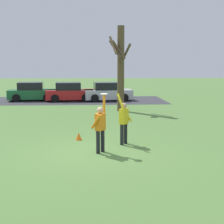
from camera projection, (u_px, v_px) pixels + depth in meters
ground_plane at (90, 153)px, 11.04m from camera, size 120.00×120.00×0.00m
person_catcher at (100, 126)px, 10.89m from camera, size 0.54×0.57×2.08m
person_defender at (124, 120)px, 12.06m from camera, size 0.64×0.66×2.05m
frisbee_disc at (104, 94)px, 10.90m from camera, size 0.26×0.26×0.02m
parked_car_green at (32, 92)px, 26.89m from camera, size 4.28×2.40×1.59m
parked_car_red at (69, 92)px, 26.63m from camera, size 4.28×2.40×1.59m
parked_car_silver at (108, 92)px, 26.80m from camera, size 4.28×2.40×1.59m
parking_strip at (73, 100)px, 27.05m from camera, size 16.13×6.40×0.01m
bare_tree_tall at (120, 67)px, 20.46m from camera, size 1.52×1.50×5.63m
field_cone_orange at (79, 136)px, 12.87m from camera, size 0.26×0.26×0.32m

